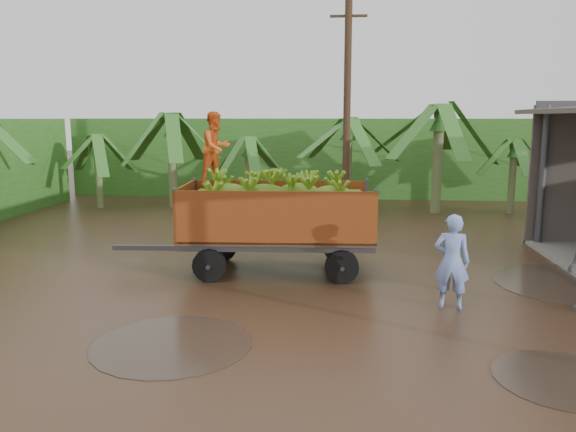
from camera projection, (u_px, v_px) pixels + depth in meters
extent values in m
plane|color=black|center=(361.00, 302.00, 11.25)|extent=(100.00, 100.00, 0.00)
cube|color=#2D661E|center=(308.00, 157.00, 26.81)|extent=(22.00, 3.00, 3.60)
cube|color=#47474C|center=(149.00, 248.00, 13.56)|extent=(1.79, 0.21, 0.12)
imported|color=#DA5519|center=(216.00, 147.00, 13.60)|extent=(1.02, 1.05, 1.71)
imported|color=#7F9AE8|center=(452.00, 261.00, 10.77)|extent=(0.75, 0.56, 1.85)
cylinder|color=#47301E|center=(347.00, 116.00, 18.53)|extent=(0.24, 0.24, 7.42)
cube|color=#47301E|center=(349.00, 16.00, 17.99)|extent=(1.20, 0.08, 0.08)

